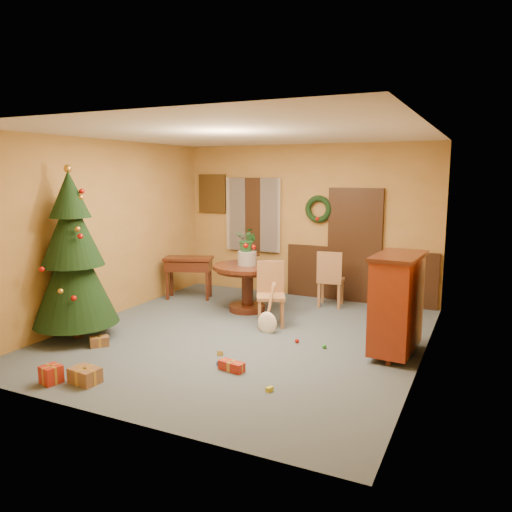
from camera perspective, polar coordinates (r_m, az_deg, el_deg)
The scene contains 21 objects.
room_envelope at distance 9.53m, azimuth 6.87°, elevation 1.85°, with size 5.50×5.50×5.50m.
dining_table at distance 8.59m, azimuth -1.02°, elevation -2.63°, with size 1.17×1.17×0.81m.
urn at distance 8.52m, azimuth -1.02°, elevation -0.25°, with size 0.33×0.33×0.24m, color slate.
centerpiece_plant at distance 8.47m, azimuth -1.03°, elevation 1.92°, with size 0.37×0.32×0.41m, color #1E4C23.
chair_near at distance 7.85m, azimuth 1.68°, elevation -4.02°, with size 0.57×0.57×1.00m.
chair_far at distance 8.95m, azimuth 8.48°, elevation -2.40°, with size 0.49×0.49×1.01m.
guitar at distance 7.46m, azimuth 1.32°, elevation -6.10°, with size 0.31×0.14×0.72m, color white, non-canonical shape.
plant_stand at distance 9.42m, azimuth -0.63°, elevation -1.69°, with size 0.34×0.34×0.87m.
stand_plant at distance 9.33m, azimuth -0.64°, elevation 1.42°, with size 0.21×0.17×0.38m, color #19471E.
christmas_tree at distance 7.54m, azimuth -20.18°, elevation -0.19°, with size 1.20×1.20×2.48m.
writing_desk at distance 9.54m, azimuth -7.70°, elevation -1.29°, with size 1.00×0.73×0.80m.
sideboard at distance 6.75m, azimuth 15.79°, elevation -5.02°, with size 0.62×1.08×1.34m.
gift_a at distance 6.15m, azimuth -18.95°, elevation -12.80°, with size 0.35×0.28×0.18m.
gift_b at distance 6.27m, azimuth -22.36°, elevation -12.41°, with size 0.24×0.24×0.21m.
gift_c at distance 7.32m, azimuth -17.47°, elevation -9.28°, with size 0.29×0.30×0.14m.
gift_d at distance 6.18m, azimuth -2.81°, elevation -12.45°, with size 0.34×0.19×0.12m.
toy_a at distance 6.36m, azimuth -4.14°, elevation -12.13°, with size 0.08×0.05×0.05m, color #2546A3.
toy_b at distance 6.97m, azimuth 7.81°, elevation -10.20°, with size 0.06×0.06×0.06m, color #279228.
toy_c at distance 5.65m, azimuth 1.55°, elevation -14.97°, with size 0.08×0.05×0.05m, color gold.
toy_d at distance 7.14m, azimuth 4.70°, elevation -9.65°, with size 0.06×0.06×0.06m, color #AD130B.
toy_e at distance 6.68m, azimuth -4.13°, elevation -11.05°, with size 0.08×0.05×0.05m, color gold.
Camera 1 is at (3.18, -6.26, 2.36)m, focal length 35.00 mm.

